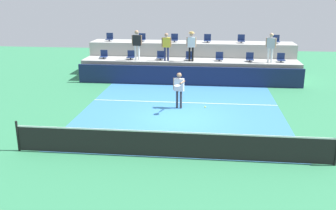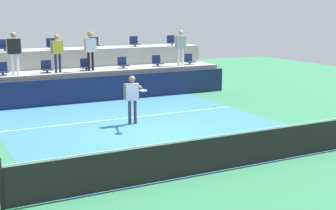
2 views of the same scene
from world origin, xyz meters
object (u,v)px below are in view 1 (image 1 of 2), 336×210
Objects in this scene: stadium_chair_lower_left at (131,56)px; stadium_chair_upper_right at (241,39)px; spectator_in_grey at (271,45)px; stadium_chair_upper_mid_right at (207,39)px; stadium_chair_upper_far_right at (276,40)px; stadium_chair_lower_far_left at (104,55)px; stadium_chair_lower_center at (189,57)px; spectator_leaning_on_rail at (137,42)px; stadium_chair_lower_far_right at (281,58)px; spectator_in_white at (166,44)px; spectator_with_hat at (191,43)px; tennis_ball at (205,107)px; stadium_chair_lower_mid_left at (161,56)px; tennis_player at (179,87)px; stadium_chair_lower_right at (250,58)px; stadium_chair_upper_far_left at (109,38)px; stadium_chair_lower_mid_right at (219,57)px; stadium_chair_upper_left at (142,38)px; stadium_chair_upper_mid_left at (174,39)px.

stadium_chair_upper_right reaches higher than stadium_chair_lower_left.
stadium_chair_upper_mid_right is at bearing 149.04° from spectator_in_grey.
stadium_chair_upper_far_right reaches higher than stadium_chair_lower_left.
stadium_chair_lower_far_left is 1.00× the size of stadium_chair_lower_center.
stadium_chair_upper_right is 6.65m from spectator_leaning_on_rail.
stadium_chair_lower_far_right is at bearing 0.00° from stadium_chair_lower_far_left.
spectator_in_white is at bearing -137.53° from stadium_chair_upper_mid_right.
stadium_chair_upper_far_right is 0.30× the size of spectator_with_hat.
stadium_chair_lower_far_left and stadium_chair_lower_left have the same top height.
stadium_chair_lower_far_left reaches higher than tennis_ball.
stadium_chair_lower_mid_left is 0.32× the size of spectator_in_white.
spectator_with_hat is (3.71, -0.38, 0.86)m from stadium_chair_lower_left.
stadium_chair_lower_left is at bearing -168.56° from stadium_chair_upper_far_right.
tennis_player is at bearing -91.46° from stadium_chair_lower_center.
spectator_with_hat is (3.24, -0.00, -0.01)m from spectator_leaning_on_rail.
stadium_chair_lower_far_left is 1.00× the size of stadium_chair_upper_far_right.
stadium_chair_lower_far_right is at bearing -87.74° from stadium_chair_upper_far_right.
stadium_chair_upper_right is 0.30× the size of spectator_in_grey.
spectator_with_hat is (5.41, -0.38, 0.86)m from stadium_chair_lower_far_left.
stadium_chair_lower_far_right is at bearing 0.00° from stadium_chair_lower_right.
spectator_in_grey reaches higher than tennis_player.
stadium_chair_upper_mid_right and stadium_chair_upper_right have the same top height.
stadium_chair_upper_far_left is (-1.77, 1.80, 0.85)m from stadium_chair_lower_left.
stadium_chair_lower_mid_right is 1.00× the size of stadium_chair_upper_far_right.
stadium_chair_lower_mid_left and stadium_chair_lower_right have the same top height.
stadium_chair_lower_far_right is (8.97, 0.00, 0.00)m from stadium_chair_lower_left.
stadium_chair_lower_mid_right and stadium_chair_lower_far_right have the same top height.
stadium_chair_upper_mid_left is at bearing 0.00° from stadium_chair_upper_left.
stadium_chair_upper_mid_left is at bearing 180.00° from stadium_chair_upper_right.
stadium_chair_lower_mid_left is at bearing -110.53° from stadium_chair_upper_mid_left.
stadium_chair_upper_right is at bearing 20.10° from stadium_chair_lower_mid_left.
stadium_chair_upper_left is 8.28m from tennis_player.
stadium_chair_upper_mid_right is at bearing 180.00° from stadium_chair_upper_far_right.
stadium_chair_upper_mid_left is at bearing 158.88° from stadium_chair_lower_right.
tennis_player is 3.49m from tennis_ball.
spectator_in_grey is (3.64, -2.18, -0.02)m from stadium_chair_upper_mid_right.
stadium_chair_upper_left is (2.09, 1.80, 0.85)m from stadium_chair_lower_far_left.
spectator_leaning_on_rail is 9.71m from tennis_ball.
spectator_with_hat reaches higher than stadium_chair_upper_right.
stadium_chair_lower_left reaches higher than tennis_player.
stadium_chair_lower_left is 7.17m from stadium_chair_lower_right.
stadium_chair_upper_mid_left is 1.00× the size of stadium_chair_upper_far_right.
tennis_ball is at bearing -78.66° from stadium_chair_upper_mid_left.
stadium_chair_upper_left is at bearing 111.60° from tennis_ball.
stadium_chair_lower_center is 5.81m from tennis_player.
spectator_leaning_on_rail reaches higher than stadium_chair_upper_far_left.
stadium_chair_upper_far_right is 0.30× the size of spectator_in_grey.
stadium_chair_lower_center is 0.30× the size of spectator_in_grey.
stadium_chair_upper_right is at bearing 124.71° from spectator_in_grey.
stadium_chair_upper_right is 0.31× the size of tennis_player.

